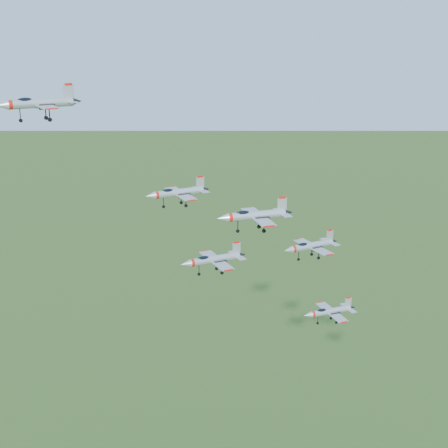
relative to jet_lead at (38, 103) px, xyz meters
name	(u,v)px	position (x,y,z in m)	size (l,w,h in m)	color
jet_lead	(38,103)	(0.00, 0.00, 0.00)	(13.94, 11.59, 3.72)	#ABB2B8
jet_left_high	(177,192)	(20.50, -7.73, -14.99)	(11.72, 9.68, 3.13)	#ABB2B8
jet_right_high	(254,215)	(24.56, -29.54, -13.47)	(11.30, 9.38, 3.02)	#ABB2B8
jet_left_low	(213,259)	(27.18, -7.14, -28.20)	(12.85, 10.59, 3.44)	#ABB2B8
jet_right_low	(311,246)	(38.04, -22.53, -22.09)	(10.53, 8.74, 2.81)	#ABB2B8
jet_trail	(329,311)	(47.09, -15.20, -38.57)	(10.84, 8.93, 2.90)	#ABB2B8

